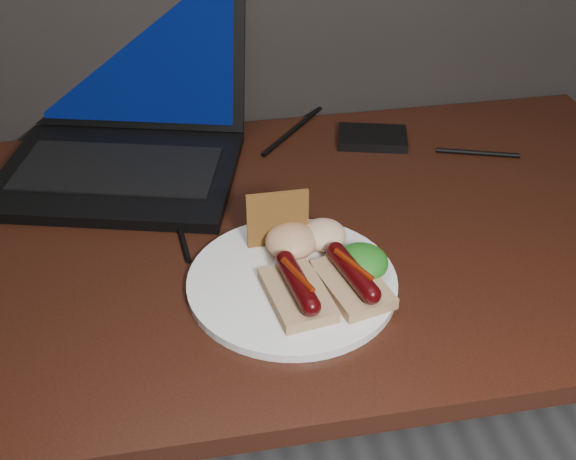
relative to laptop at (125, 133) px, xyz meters
The scene contains 11 objects.
desk 0.32m from the laptop, 58.81° to the right, with size 1.40×0.70×0.75m.
laptop is the anchor object (origin of this frame).
hard_drive 0.42m from the laptop, ahead, with size 0.12×0.08×0.02m, color black.
desk_cables 0.18m from the laptop, 29.64° to the right, with size 0.91×0.44×0.01m.
plate 0.43m from the laptop, 60.35° to the right, with size 0.28×0.28×0.01m, color white.
bread_sausage_center 0.46m from the laptop, 62.96° to the right, with size 0.09×0.12×0.04m.
bread_sausage_right 0.50m from the laptop, 55.04° to the right, with size 0.10×0.13×0.04m.
crispbread 0.36m from the laptop, 54.88° to the right, with size 0.09×0.01×0.09m, color #906027.
salad_greens 0.48m from the laptop, 51.16° to the right, with size 0.07×0.07×0.04m, color #115811.
salsa_mound 0.39m from the laptop, 54.98° to the right, with size 0.07×0.07×0.04m, color #A22410.
coleslaw_mound 0.41m from the laptop, 48.94° to the right, with size 0.06×0.06×0.04m, color beige.
Camera 1 is at (-0.08, 0.54, 1.37)m, focal length 45.00 mm.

